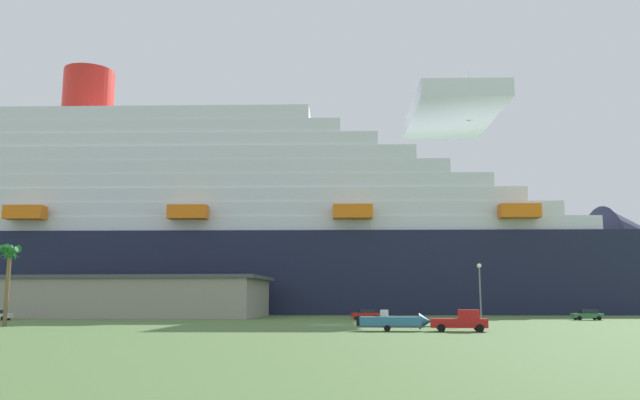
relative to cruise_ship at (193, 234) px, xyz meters
The scene contains 9 objects.
ground_plane 48.75m from the cruise_ship, 44.96° to the right, with size 600.00×600.00×0.00m, color #4C6B38.
cruise_ship is the anchor object (origin of this frame).
terminal_building 33.81m from the cruise_ship, 98.44° to the right, with size 51.01×24.85×7.19m.
pickup_truck 92.26m from the cruise_ship, 59.88° to the right, with size 5.79×2.77×2.20m.
small_boat_on_trailer 88.66m from the cruise_ship, 63.30° to the right, with size 8.62×2.55×2.15m.
palm_tree 68.09m from the cruise_ship, 96.14° to the right, with size 2.85×2.81×9.90m.
street_lamp 82.45m from the cruise_ship, 51.31° to the right, with size 0.56×0.56×7.65m.
parked_car_red_hatchback 58.76m from the cruise_ship, 48.00° to the right, with size 4.54×2.65×1.58m.
parked_car_green_wagon 85.75m from the cruise_ship, 31.52° to the right, with size 4.52×2.35×1.58m.
Camera 1 is at (0.78, -81.47, 3.34)m, focal length 35.39 mm.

